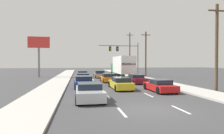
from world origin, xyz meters
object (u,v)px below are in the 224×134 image
at_px(utility_pole_near, 217,46).
at_px(utility_pole_far, 130,52).
at_px(car_orange, 108,78).
at_px(car_red, 160,86).
at_px(box_truck, 122,66).
at_px(roadside_billboard, 39,48).
at_px(car_white, 83,78).
at_px(car_yellow, 120,83).
at_px(car_black, 83,75).
at_px(car_silver, 89,92).
at_px(traffic_signal_mast, 122,51).
at_px(car_maroon, 136,79).
at_px(car_blue, 83,82).
at_px(car_tan, 99,74).
at_px(utility_pole_mid, 146,54).

xyz_separation_m(utility_pole_near, utility_pole_far, (0.30, 31.69, 1.14)).
height_order(car_orange, car_red, car_orange).
xyz_separation_m(box_truck, roadside_billboard, (-14.50, 5.63, 3.21)).
bearing_deg(car_white, car_yellow, -66.42).
distance_m(car_black, roadside_billboard, 9.67).
height_order(car_silver, box_truck, box_truck).
bearing_deg(traffic_signal_mast, car_maroon, -95.77).
distance_m(car_blue, car_silver, 7.16).
distance_m(car_white, car_silver, 13.26).
xyz_separation_m(car_orange, utility_pole_near, (8.57, -10.54, 3.64)).
height_order(car_tan, car_orange, car_tan).
distance_m(car_black, car_white, 7.44).
xyz_separation_m(car_black, car_red, (6.71, -17.82, -0.05)).
distance_m(car_red, utility_pole_mid, 19.19).
height_order(car_white, car_silver, car_white).
height_order(car_red, traffic_signal_mast, traffic_signal_mast).
xyz_separation_m(box_truck, car_red, (0.13, -15.01, -1.61)).
bearing_deg(utility_pole_mid, car_maroon, -115.96).
distance_m(car_red, roadside_billboard, 25.76).
distance_m(car_yellow, utility_pole_near, 9.73).
relative_size(car_orange, utility_pole_mid, 0.48).
relative_size(car_black, traffic_signal_mast, 0.56).
bearing_deg(car_red, car_silver, -156.72).
distance_m(car_tan, utility_pole_near, 21.02).
relative_size(box_truck, traffic_signal_mast, 1.06).
height_order(car_black, traffic_signal_mast, traffic_signal_mast).
bearing_deg(car_silver, car_yellow, 56.23).
bearing_deg(utility_pole_near, car_silver, -170.02).
height_order(car_silver, car_orange, car_silver).
bearing_deg(car_yellow, car_white, 113.58).
relative_size(car_black, utility_pole_far, 0.45).
bearing_deg(roadside_billboard, car_orange, -43.86).
bearing_deg(roadside_billboard, box_truck, -21.22).
height_order(traffic_signal_mast, utility_pole_far, utility_pole_far).
bearing_deg(car_silver, roadside_billboard, 108.66).
bearing_deg(utility_pole_far, car_red, -100.18).
relative_size(box_truck, car_maroon, 1.97).
distance_m(car_red, traffic_signal_mast, 22.82).
distance_m(car_black, car_tan, 3.04).
height_order(car_black, roadside_billboard, roadside_billboard).
bearing_deg(car_red, utility_pole_mid, 74.04).
distance_m(car_yellow, utility_pole_far, 30.35).
bearing_deg(car_maroon, car_orange, 146.41).
xyz_separation_m(car_maroon, traffic_signal_mast, (1.49, 14.77, 4.53)).
bearing_deg(car_orange, car_black, 112.88).
height_order(car_yellow, car_red, car_yellow).
height_order(car_black, car_white, car_black).
relative_size(utility_pole_near, roadside_billboard, 1.08).
bearing_deg(car_black, utility_pole_far, 46.87).
bearing_deg(traffic_signal_mast, car_black, -151.43).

